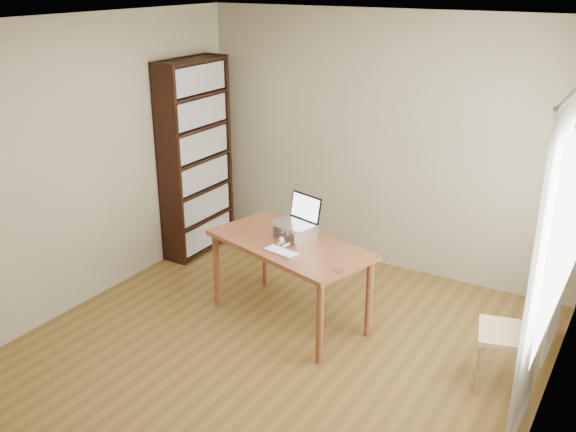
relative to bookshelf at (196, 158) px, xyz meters
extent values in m
cube|color=brown|center=(1.83, -1.55, -1.06)|extent=(4.00, 4.50, 0.02)
cube|color=white|center=(1.83, -1.55, 1.56)|extent=(4.00, 4.50, 0.02)
cube|color=gray|center=(1.83, 0.71, 0.25)|extent=(4.00, 0.02, 2.60)
cube|color=gray|center=(-0.18, -1.55, 0.25)|extent=(0.02, 4.50, 2.60)
cube|color=gray|center=(3.84, -1.55, 0.25)|extent=(0.02, 4.50, 2.60)
cube|color=white|center=(3.81, -0.75, 0.35)|extent=(0.01, 1.80, 1.40)
cube|color=black|center=(-0.01, -0.43, 0.00)|extent=(0.30, 0.04, 2.10)
cube|color=black|center=(-0.01, 0.43, 0.00)|extent=(0.30, 0.04, 2.10)
cube|color=black|center=(-0.15, 0.00, 0.00)|extent=(0.02, 0.90, 2.10)
cube|color=black|center=(-0.01, 0.00, -1.02)|extent=(0.30, 0.84, 0.02)
cube|color=black|center=(0.02, 0.00, -0.85)|extent=(0.20, 0.78, 0.28)
cube|color=black|center=(-0.01, 0.00, -0.68)|extent=(0.30, 0.84, 0.03)
cube|color=black|center=(0.02, 0.00, -0.51)|extent=(0.20, 0.78, 0.28)
cube|color=black|center=(-0.01, 0.00, -0.34)|extent=(0.30, 0.84, 0.02)
cube|color=black|center=(0.02, 0.00, -0.17)|extent=(0.20, 0.78, 0.28)
cube|color=black|center=(-0.01, 0.00, 0.00)|extent=(0.30, 0.84, 0.02)
cube|color=black|center=(0.02, 0.00, 0.17)|extent=(0.20, 0.78, 0.28)
cube|color=black|center=(-0.01, 0.00, 0.34)|extent=(0.30, 0.84, 0.02)
cube|color=black|center=(0.02, 0.00, 0.51)|extent=(0.20, 0.78, 0.28)
cube|color=black|center=(-0.01, 0.00, 0.68)|extent=(0.30, 0.84, 0.02)
cube|color=black|center=(0.02, 0.00, 0.85)|extent=(0.20, 0.78, 0.28)
cube|color=black|center=(-0.01, 0.00, 1.02)|extent=(0.30, 0.84, 0.03)
cube|color=white|center=(3.75, -1.30, 0.10)|extent=(0.03, 0.70, 2.20)
cube|color=white|center=(3.75, -0.20, 0.10)|extent=(0.03, 0.70, 2.20)
cube|color=brown|center=(1.66, -0.83, -0.32)|extent=(1.58, 1.08, 0.04)
cylinder|color=brown|center=(1.00, -0.53, -0.70)|extent=(0.06, 0.06, 0.71)
cylinder|color=brown|center=(2.32, -0.53, -0.70)|extent=(0.06, 0.06, 0.71)
cylinder|color=brown|center=(1.00, -1.13, -0.70)|extent=(0.06, 0.06, 0.71)
cylinder|color=brown|center=(2.32, -1.13, -0.70)|extent=(0.06, 0.06, 0.71)
cube|color=silver|center=(1.52, -0.75, -0.24)|extent=(0.03, 0.25, 0.12)
cube|color=silver|center=(1.81, -0.75, -0.24)|extent=(0.03, 0.25, 0.12)
cube|color=silver|center=(1.66, -0.75, -0.17)|extent=(0.32, 0.25, 0.01)
cube|color=silver|center=(1.66, -0.75, -0.16)|extent=(0.39, 0.32, 0.02)
cube|color=black|center=(1.66, -0.61, -0.04)|extent=(0.34, 0.14, 0.23)
cube|color=white|center=(1.66, -0.61, -0.04)|extent=(0.31, 0.12, 0.20)
cube|color=silver|center=(1.71, -1.05, -0.29)|extent=(0.32, 0.18, 0.02)
cube|color=white|center=(1.71, -1.05, -0.28)|extent=(0.30, 0.16, 0.00)
cylinder|color=brown|center=(2.27, -1.10, -0.30)|extent=(0.10, 0.10, 0.01)
ellipsoid|color=#403932|center=(1.68, -0.72, -0.24)|extent=(0.16, 0.37, 0.12)
ellipsoid|color=#403932|center=(1.68, -0.61, -0.24)|extent=(0.14, 0.15, 0.12)
ellipsoid|color=#403932|center=(1.68, -0.91, -0.22)|extent=(0.10, 0.09, 0.09)
ellipsoid|color=silver|center=(1.68, -0.87, -0.25)|extent=(0.09, 0.09, 0.08)
sphere|color=silver|center=(1.68, -0.94, -0.23)|extent=(0.04, 0.04, 0.04)
cone|color=#403932|center=(1.65, -0.90, -0.18)|extent=(0.03, 0.04, 0.04)
cone|color=#403932|center=(1.71, -0.90, -0.18)|extent=(0.03, 0.04, 0.04)
cylinder|color=silver|center=(1.65, -0.92, -0.29)|extent=(0.03, 0.09, 0.03)
cylinder|color=silver|center=(1.71, -0.92, -0.29)|extent=(0.03, 0.09, 0.03)
cylinder|color=#403932|center=(1.77, -0.59, -0.28)|extent=(0.13, 0.20, 0.03)
cube|color=tan|center=(3.53, -0.83, -0.61)|extent=(0.50, 0.50, 0.04)
cylinder|color=tan|center=(3.37, -1.00, -0.83)|extent=(0.04, 0.04, 0.44)
cylinder|color=tan|center=(3.70, -1.00, -0.83)|extent=(0.04, 0.04, 0.44)
cylinder|color=tan|center=(3.37, -0.67, -0.83)|extent=(0.04, 0.04, 0.44)
cylinder|color=tan|center=(3.70, -0.67, -0.83)|extent=(0.04, 0.04, 0.44)
cube|color=tan|center=(3.72, -0.83, -0.36)|extent=(0.13, 0.39, 0.49)
camera|label=1|loc=(4.25, -5.15, 1.89)|focal=40.00mm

